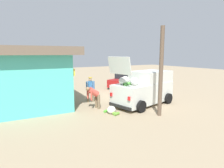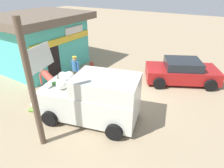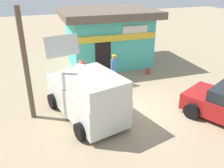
# 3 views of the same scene
# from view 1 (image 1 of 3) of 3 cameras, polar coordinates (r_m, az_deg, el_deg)

# --- Properties ---
(ground_plane) EXTENTS (60.00, 60.00, 0.00)m
(ground_plane) POSITION_cam_1_polar(r_m,az_deg,el_deg) (13.88, 4.07, -3.67)
(ground_plane) COLOR #9E896B
(storefront_bar) EXTENTS (5.97, 5.08, 3.43)m
(storefront_bar) POSITION_cam_1_polar(r_m,az_deg,el_deg) (11.99, -23.56, 2.28)
(storefront_bar) COLOR #4CC6B7
(storefront_bar) RESTS_ON ground_plane
(delivery_van) EXTENTS (2.74, 4.39, 2.93)m
(delivery_van) POSITION_cam_1_polar(r_m,az_deg,el_deg) (11.67, 9.79, -1.22)
(delivery_van) COLOR silver
(delivery_van) RESTS_ON ground_plane
(parked_sedan) EXTENTS (3.34, 4.31, 1.32)m
(parked_sedan) POSITION_cam_1_polar(r_m,az_deg,el_deg) (17.34, 4.72, 1.00)
(parked_sedan) COLOR maroon
(parked_sedan) RESTS_ON ground_plane
(vendor_standing) EXTENTS (0.38, 0.57, 1.60)m
(vendor_standing) POSITION_cam_1_polar(r_m,az_deg,el_deg) (12.14, -6.56, -1.17)
(vendor_standing) COLOR #726047
(vendor_standing) RESTS_ON ground_plane
(customer_bending) EXTENTS (0.57, 0.78, 1.29)m
(customer_bending) POSITION_cam_1_polar(r_m,az_deg,el_deg) (10.58, -5.51, -3.25)
(customer_bending) COLOR #726047
(customer_bending) RESTS_ON ground_plane
(unloaded_banana_pile) EXTENTS (0.96, 0.70, 0.38)m
(unloaded_banana_pile) POSITION_cam_1_polar(r_m,az_deg,el_deg) (9.89, -0.14, -7.94)
(unloaded_banana_pile) COLOR silver
(unloaded_banana_pile) RESTS_ON ground_plane
(paint_bucket) EXTENTS (0.26, 0.26, 0.33)m
(paint_bucket) POSITION_cam_1_polar(r_m,az_deg,el_deg) (14.29, -12.74, -2.82)
(paint_bucket) COLOR #BF3F33
(paint_bucket) RESTS_ON ground_plane
(utility_pole) EXTENTS (0.20, 0.20, 4.38)m
(utility_pole) POSITION_cam_1_polar(r_m,az_deg,el_deg) (9.48, 14.58, 3.51)
(utility_pole) COLOR brown
(utility_pole) RESTS_ON ground_plane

